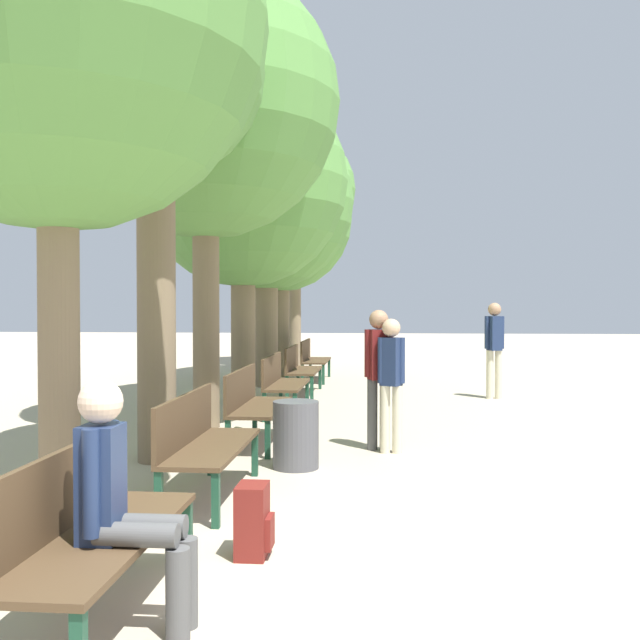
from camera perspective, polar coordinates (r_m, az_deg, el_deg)
bench_row_0 at (r=4.23m, az=-18.26°, el=-15.13°), size 0.54×1.77×0.93m
bench_row_1 at (r=6.53m, az=-9.47°, el=-9.28°), size 0.54×1.77×0.93m
bench_row_2 at (r=8.93m, az=-5.44°, el=-6.43°), size 0.54×1.77×0.93m
bench_row_3 at (r=11.36m, az=-3.15°, el=-4.79°), size 0.54×1.77×0.93m
bench_row_4 at (r=13.82m, az=-1.68°, el=-3.72°), size 0.54×1.77×0.93m
bench_row_5 at (r=16.28m, az=-0.65°, el=-2.97°), size 0.54×1.77×0.93m
tree_row_0 at (r=6.22m, az=-20.33°, el=21.57°), size 3.25×3.25×5.54m
tree_row_1 at (r=8.41m, az=-13.04°, el=18.33°), size 2.41×2.41×5.52m
tree_row_2 at (r=10.54m, az=-9.16°, el=16.60°), size 3.78×3.78×6.44m
tree_row_3 at (r=12.95m, az=-6.19°, el=10.82°), size 3.74×3.74×5.79m
tree_row_4 at (r=15.36m, az=-4.37°, el=9.29°), size 3.74×3.74×5.79m
tree_row_5 at (r=17.34m, az=-3.25°, el=7.92°), size 3.48×3.48×5.53m
tree_row_6 at (r=20.49m, az=-2.01°, el=10.28°), size 3.42×3.42×6.70m
person_seated at (r=4.00m, az=-15.46°, el=-13.51°), size 0.62×0.35×1.33m
backpack at (r=5.08m, az=-5.37°, el=-15.73°), size 0.24×0.28×0.50m
pedestrian_near at (r=8.50m, az=4.72°, el=-4.00°), size 0.34×0.26×1.67m
pedestrian_mid at (r=8.34m, az=5.72°, el=-4.50°), size 0.32×0.26×1.57m
pedestrian_far at (r=13.49m, az=13.77°, el=-1.86°), size 0.36×0.29×1.77m
trash_bin at (r=7.62m, az=-1.94°, el=-9.16°), size 0.49×0.49×0.71m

